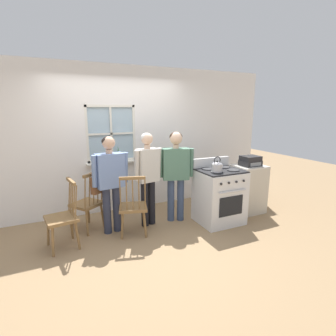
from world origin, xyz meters
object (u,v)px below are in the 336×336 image
object	(u,v)px
chair_by_window	(88,204)
stereo	(250,161)
chair_near_wall	(133,207)
person_adult_right	(176,167)
potted_plant	(118,157)
handbag	(98,184)
chair_center_cluster	(63,218)
person_teen_center	(148,172)
person_elderly_left	(110,176)
stove	(219,196)
kettle	(217,166)
side_counter	(248,189)

from	to	relation	value
chair_by_window	stereo	bearing A→B (deg)	134.21
chair_near_wall	person_adult_right	world-z (taller)	person_adult_right
chair_by_window	stereo	world-z (taller)	stereo
potted_plant	handbag	world-z (taller)	potted_plant
chair_by_window	potted_plant	size ratio (longest dim) A/B	3.26
chair_center_cluster	potted_plant	bearing A→B (deg)	125.39
person_teen_center	stereo	xyz separation A→B (m)	(1.92, -0.26, 0.07)
chair_center_cluster	potted_plant	xyz separation A→B (m)	(1.07, 1.04, 0.60)
handbag	person_elderly_left	bearing A→B (deg)	-16.35
person_elderly_left	handbag	distance (m)	0.23
stove	kettle	size ratio (longest dim) A/B	4.39
chair_center_cluster	handbag	world-z (taller)	same
chair_center_cluster	kettle	size ratio (longest dim) A/B	3.91
person_adult_right	side_counter	xyz separation A→B (m)	(1.42, -0.20, -0.50)
kettle	potted_plant	distance (m)	1.86
person_elderly_left	person_adult_right	world-z (taller)	person_adult_right
person_elderly_left	person_teen_center	distance (m)	0.62
person_adult_right	stereo	bearing A→B (deg)	9.89
kettle	potted_plant	bearing A→B (deg)	132.60
person_elderly_left	side_counter	distance (m)	2.58
person_elderly_left	side_counter	world-z (taller)	person_elderly_left
person_adult_right	person_elderly_left	bearing A→B (deg)	-161.94
chair_near_wall	chair_center_cluster	world-z (taller)	same
kettle	handbag	bearing A→B (deg)	162.33
chair_center_cluster	person_teen_center	world-z (taller)	person_teen_center
chair_near_wall	person_adult_right	size ratio (longest dim) A/B	0.62
person_teen_center	person_elderly_left	bearing A→B (deg)	169.55
chair_center_cluster	side_counter	size ratio (longest dim) A/B	1.07
chair_by_window	handbag	world-z (taller)	same
person_adult_right	potted_plant	world-z (taller)	person_adult_right
person_teen_center	stove	xyz separation A→B (m)	(1.15, -0.40, -0.45)
kettle	side_counter	world-z (taller)	kettle
chair_center_cluster	person_elderly_left	world-z (taller)	person_elderly_left
person_elderly_left	person_adult_right	distance (m)	1.11
chair_center_cluster	side_counter	world-z (taller)	chair_center_cluster
person_adult_right	chair_center_cluster	bearing A→B (deg)	-155.95
person_adult_right	handbag	bearing A→B (deg)	-164.26
person_teen_center	person_adult_right	xyz separation A→B (m)	(0.50, -0.03, 0.03)
chair_near_wall	side_counter	world-z (taller)	chair_near_wall
chair_center_cluster	stereo	xyz separation A→B (m)	(3.26, -0.05, 0.55)
chair_center_cluster	stereo	bearing A→B (deg)	80.24
person_teen_center	chair_center_cluster	bearing A→B (deg)	176.34
stove	chair_center_cluster	bearing A→B (deg)	175.42
chair_center_cluster	person_teen_center	bearing A→B (deg)	89.77
chair_near_wall	kettle	bearing A→B (deg)	-177.01
chair_near_wall	chair_center_cluster	distance (m)	1.01
chair_by_window	side_counter	size ratio (longest dim) A/B	1.07
kettle	stereo	size ratio (longest dim) A/B	0.73
side_counter	kettle	bearing A→B (deg)	-162.40
chair_by_window	kettle	size ratio (longest dim) A/B	3.91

